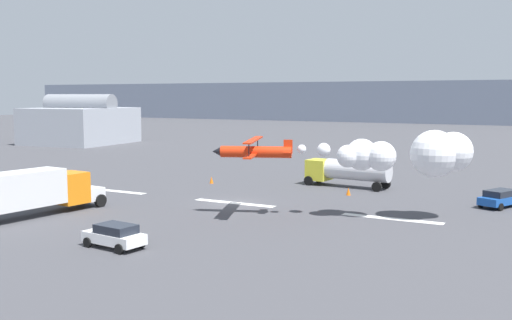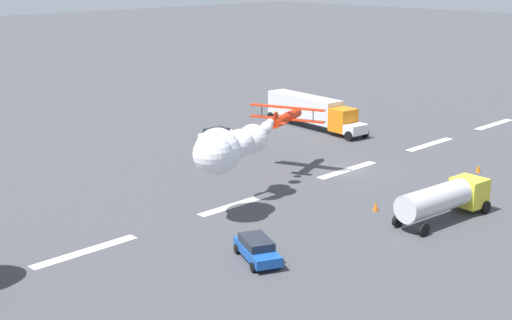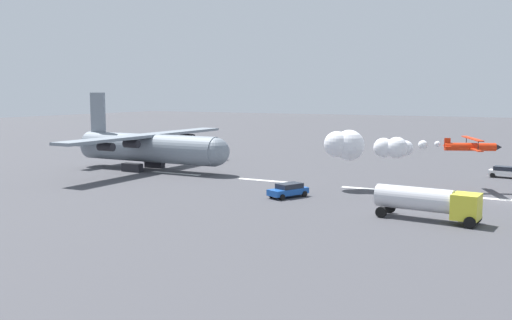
# 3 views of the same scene
# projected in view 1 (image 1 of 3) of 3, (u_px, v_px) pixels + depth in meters

# --- Properties ---
(ground_plane) EXTENTS (440.00, 440.00, 0.00)m
(ground_plane) POSITION_uv_depth(u_px,v_px,m) (234.00, 203.00, 53.21)
(ground_plane) COLOR #424247
(ground_plane) RESTS_ON ground
(runway_stripe_2) EXTENTS (8.00, 0.90, 0.01)m
(runway_stripe_2) POSITION_uv_depth(u_px,v_px,m) (16.00, 181.00, 66.76)
(runway_stripe_2) COLOR white
(runway_stripe_2) RESTS_ON ground
(runway_stripe_3) EXTENTS (8.00, 0.90, 0.01)m
(runway_stripe_3) POSITION_uv_depth(u_px,v_px,m) (113.00, 191.00, 59.99)
(runway_stripe_3) COLOR white
(runway_stripe_3) RESTS_ON ground
(runway_stripe_4) EXTENTS (8.00, 0.90, 0.01)m
(runway_stripe_4) POSITION_uv_depth(u_px,v_px,m) (234.00, 203.00, 53.21)
(runway_stripe_4) COLOR white
(runway_stripe_4) RESTS_ON ground
(runway_stripe_5) EXTENTS (8.00, 0.90, 0.01)m
(runway_stripe_5) POSITION_uv_depth(u_px,v_px,m) (392.00, 219.00, 46.44)
(runway_stripe_5) COLOR white
(runway_stripe_5) RESTS_ON ground
(mountain_ridge_distant) EXTENTS (396.00, 16.00, 14.41)m
(mountain_ridge_distant) POSITION_uv_depth(u_px,v_px,m) (489.00, 102.00, 196.74)
(mountain_ridge_distant) COLOR slate
(mountain_ridge_distant) RESTS_ON ground
(stunt_biplane_red) EXTENTS (18.94, 10.84, 3.60)m
(stunt_biplane_red) POSITION_uv_depth(u_px,v_px,m) (407.00, 153.00, 45.70)
(stunt_biplane_red) COLOR red
(semi_truck_orange) EXTENTS (4.21, 14.77, 3.70)m
(semi_truck_orange) POSITION_uv_depth(u_px,v_px,m) (16.00, 193.00, 45.83)
(semi_truck_orange) COLOR silver
(semi_truck_orange) RESTS_ON ground
(fuel_tanker_truck) EXTENTS (9.19, 3.46, 2.90)m
(fuel_tanker_truck) POSITION_uv_depth(u_px,v_px,m) (347.00, 170.00, 62.35)
(fuel_tanker_truck) COLOR yellow
(fuel_tanker_truck) RESTS_ON ground
(followme_car_yellow) EXTENTS (4.30, 2.39, 1.52)m
(followme_car_yellow) POSITION_uv_depth(u_px,v_px,m) (115.00, 235.00, 37.51)
(followme_car_yellow) COLOR white
(followme_car_yellow) RESTS_ON ground
(airport_staff_sedan) EXTENTS (3.51, 4.93, 1.52)m
(airport_staff_sedan) POSITION_uv_depth(u_px,v_px,m) (501.00, 198.00, 51.17)
(airport_staff_sedan) COLOR #194CA5
(airport_staff_sedan) RESTS_ON ground
(hangar_building) EXTENTS (18.17, 20.13, 9.78)m
(hangar_building) POSITION_uv_depth(u_px,v_px,m) (80.00, 124.00, 118.53)
(hangar_building) COLOR #9EA3AD
(hangar_building) RESTS_ON ground
(traffic_cone_near) EXTENTS (0.44, 0.44, 0.75)m
(traffic_cone_near) POSITION_uv_depth(u_px,v_px,m) (211.00, 180.00, 65.01)
(traffic_cone_near) COLOR orange
(traffic_cone_near) RESTS_ON ground
(traffic_cone_far) EXTENTS (0.44, 0.44, 0.75)m
(traffic_cone_far) POSITION_uv_depth(u_px,v_px,m) (348.00, 191.00, 57.32)
(traffic_cone_far) COLOR orange
(traffic_cone_far) RESTS_ON ground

